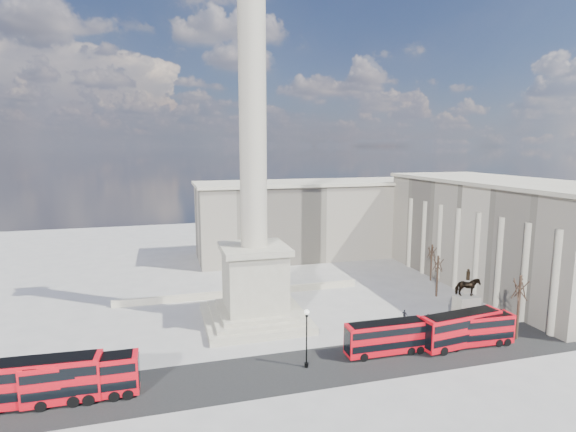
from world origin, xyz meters
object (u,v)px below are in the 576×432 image
(equestrian_statue, at_px, (466,306))
(pedestrian_crossing, at_px, (404,315))
(red_bus_b, at_px, (387,337))
(red_bus_a, at_px, (40,381))
(red_bus_e, at_px, (83,378))
(pedestrian_walking, at_px, (428,321))
(red_bus_d, at_px, (461,329))
(victorian_lamp, at_px, (307,334))
(pedestrian_standing, at_px, (427,331))
(nelsons_column, at_px, (254,231))
(red_bus_c, at_px, (475,330))

(equestrian_statue, xyz_separation_m, pedestrian_crossing, (-6.95, 4.03, -2.00))
(red_bus_b, bearing_deg, equestrian_statue, 19.07)
(red_bus_a, height_order, pedestrian_crossing, red_bus_a)
(red_bus_e, bearing_deg, pedestrian_crossing, 13.94)
(equestrian_statue, height_order, pedestrian_walking, equestrian_statue)
(red_bus_d, bearing_deg, victorian_lamp, 173.07)
(red_bus_e, xyz_separation_m, victorian_lamp, (22.70, 0.35, 1.72))
(pedestrian_standing, relative_size, pedestrian_crossing, 1.10)
(nelsons_column, xyz_separation_m, red_bus_b, (12.87, -14.14, -10.83))
(red_bus_a, height_order, red_bus_c, red_bus_a)
(red_bus_e, bearing_deg, nelsons_column, 37.51)
(red_bus_b, bearing_deg, pedestrian_walking, 31.92)
(red_bus_b, xyz_separation_m, pedestrian_standing, (7.17, 2.72, -1.24))
(red_bus_b, relative_size, red_bus_e, 0.94)
(red_bus_d, relative_size, pedestrian_standing, 6.44)
(red_bus_c, relative_size, victorian_lamp, 1.46)
(red_bus_b, relative_size, red_bus_c, 1.01)
(red_bus_b, height_order, pedestrian_standing, red_bus_b)
(red_bus_a, bearing_deg, red_bus_e, -0.60)
(red_bus_d, xyz_separation_m, equestrian_statue, (4.69, 5.38, 0.50))
(nelsons_column, relative_size, victorian_lamp, 7.46)
(nelsons_column, height_order, pedestrian_standing, nelsons_column)
(red_bus_b, xyz_separation_m, red_bus_c, (11.60, -0.83, -0.03))
(nelsons_column, height_order, equestrian_statue, nelsons_column)
(pedestrian_walking, xyz_separation_m, pedestrian_standing, (-2.05, -2.83, -0.11))
(red_bus_b, distance_m, equestrian_statue, 15.21)
(red_bus_e, bearing_deg, equestrian_statue, 7.24)
(pedestrian_walking, distance_m, pedestrian_standing, 3.50)
(red_bus_c, bearing_deg, nelsons_column, 151.49)
(red_bus_e, bearing_deg, pedestrian_walking, 9.15)
(pedestrian_crossing, bearing_deg, equestrian_statue, -154.00)
(equestrian_statue, height_order, pedestrian_crossing, equestrian_statue)
(red_bus_e, bearing_deg, victorian_lamp, 1.33)
(pedestrian_standing, bearing_deg, nelsons_column, -52.84)
(red_bus_b, relative_size, pedestrian_standing, 5.84)
(victorian_lamp, distance_m, pedestrian_walking, 20.42)
(nelsons_column, bearing_deg, red_bus_d, -33.14)
(red_bus_c, xyz_separation_m, victorian_lamp, (-21.65, 0.31, 1.88))
(red_bus_c, xyz_separation_m, pedestrian_crossing, (-4.11, 9.61, -1.29))
(red_bus_a, xyz_separation_m, red_bus_c, (48.08, -0.20, -0.33))
(red_bus_a, height_order, red_bus_d, red_bus_a)
(red_bus_d, xyz_separation_m, red_bus_e, (-42.49, -0.24, -0.05))
(red_bus_c, xyz_separation_m, equestrian_statue, (2.83, 5.58, 0.71))
(red_bus_b, relative_size, victorian_lamp, 1.47)
(red_bus_e, relative_size, pedestrian_crossing, 6.82)
(nelsons_column, xyz_separation_m, pedestrian_walking, (22.10, -8.58, -11.97))
(nelsons_column, relative_size, pedestrian_walking, 26.33)
(red_bus_c, height_order, victorian_lamp, victorian_lamp)
(pedestrian_walking, bearing_deg, victorian_lamp, 179.58)
(red_bus_a, distance_m, pedestrian_walking, 46.14)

